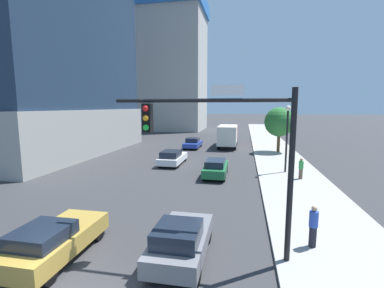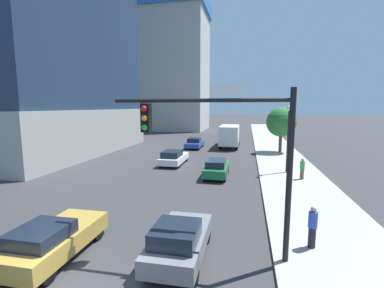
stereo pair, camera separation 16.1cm
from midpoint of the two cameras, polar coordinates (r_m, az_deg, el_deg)
name	(u,v)px [view 1 (the left image)]	position (r m, az deg, el deg)	size (l,w,h in m)	color
sidewalk	(284,166)	(26.92, 18.62, -4.34)	(5.10, 120.00, 0.15)	#9E9B93
construction_building	(170,61)	(67.41, -4.68, 17.07)	(16.82, 25.70, 40.03)	#B2AFA8
traffic_light_pole	(225,139)	(9.57, 6.54, 0.98)	(6.40, 0.48, 6.19)	black
street_lamp	(287,129)	(23.54, 19.22, 3.07)	(0.44, 0.44, 5.52)	black
street_tree	(279,122)	(33.92, 17.78, 4.42)	(3.49, 3.49, 5.36)	brown
car_gray	(181,240)	(10.52, -2.84, -19.60)	(1.84, 4.07, 1.50)	slate
car_green	(216,168)	(21.86, 4.78, -4.99)	(1.74, 4.35, 1.43)	#1E6638
car_gold	(53,240)	(11.75, -27.51, -17.54)	(1.93, 4.35, 1.44)	#AD8938
car_white	(172,157)	(26.33, -4.35, -2.83)	(1.93, 4.71, 1.42)	silver
car_blue	(193,143)	(36.59, 0.05, 0.20)	(1.93, 4.65, 1.40)	#233D9E
box_truck	(228,135)	(37.73, 7.48, 1.97)	(2.41, 7.94, 3.03)	#B21E1E
pedestrian_green_shirt	(301,168)	(22.09, 21.76, -4.80)	(0.34, 0.34, 1.58)	brown
pedestrian_blue_shirt	(313,226)	(11.92, 23.81, -15.50)	(0.34, 0.34, 1.66)	black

